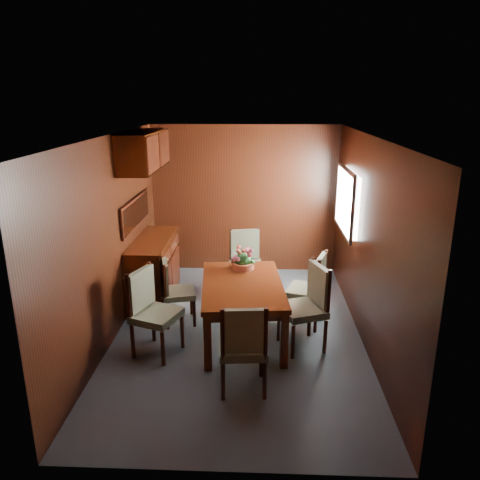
{
  "coord_description": "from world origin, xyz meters",
  "views": [
    {
      "loc": [
        0.24,
        -5.21,
        2.84
      ],
      "look_at": [
        0.0,
        0.52,
        1.05
      ],
      "focal_mm": 35.0,
      "sensor_mm": 36.0,
      "label": 1
    }
  ],
  "objects_px": {
    "sideboard": "(154,269)",
    "dining_table": "(242,291)",
    "chair_left_near": "(150,307)",
    "flower_centerpiece": "(243,258)",
    "chair_head": "(243,344)",
    "chair_right_near": "(309,302)"
  },
  "relations": [
    {
      "from": "sideboard",
      "to": "dining_table",
      "type": "relative_size",
      "value": 0.88
    },
    {
      "from": "chair_left_near",
      "to": "flower_centerpiece",
      "type": "xyz_separation_m",
      "value": [
        1.01,
        0.86,
        0.29
      ]
    },
    {
      "from": "sideboard",
      "to": "chair_left_near",
      "type": "distance_m",
      "value": 1.5
    },
    {
      "from": "chair_head",
      "to": "flower_centerpiece",
      "type": "height_order",
      "value": "flower_centerpiece"
    },
    {
      "from": "chair_head",
      "to": "flower_centerpiece",
      "type": "bearing_deg",
      "value": 87.45
    },
    {
      "from": "dining_table",
      "to": "chair_head",
      "type": "bearing_deg",
      "value": -92.7
    },
    {
      "from": "chair_head",
      "to": "chair_left_near",
      "type": "bearing_deg",
      "value": 140.83
    },
    {
      "from": "dining_table",
      "to": "flower_centerpiece",
      "type": "height_order",
      "value": "flower_centerpiece"
    },
    {
      "from": "chair_left_near",
      "to": "chair_right_near",
      "type": "bearing_deg",
      "value": 117.58
    },
    {
      "from": "chair_right_near",
      "to": "flower_centerpiece",
      "type": "distance_m",
      "value": 1.06
    },
    {
      "from": "dining_table",
      "to": "flower_centerpiece",
      "type": "bearing_deg",
      "value": 85.74
    },
    {
      "from": "chair_right_near",
      "to": "chair_head",
      "type": "relative_size",
      "value": 1.04
    },
    {
      "from": "dining_table",
      "to": "chair_right_near",
      "type": "relative_size",
      "value": 1.56
    },
    {
      "from": "chair_left_near",
      "to": "dining_table",
      "type": "bearing_deg",
      "value": 131.55
    },
    {
      "from": "sideboard",
      "to": "flower_centerpiece",
      "type": "distance_m",
      "value": 1.48
    },
    {
      "from": "sideboard",
      "to": "flower_centerpiece",
      "type": "bearing_deg",
      "value": -25.11
    },
    {
      "from": "sideboard",
      "to": "dining_table",
      "type": "height_order",
      "value": "sideboard"
    },
    {
      "from": "chair_right_near",
      "to": "dining_table",
      "type": "bearing_deg",
      "value": 57.37
    },
    {
      "from": "flower_centerpiece",
      "to": "chair_right_near",
      "type": "bearing_deg",
      "value": -40.18
    },
    {
      "from": "dining_table",
      "to": "chair_head",
      "type": "xyz_separation_m",
      "value": [
        0.05,
        -1.12,
        -0.07
      ]
    },
    {
      "from": "chair_right_near",
      "to": "chair_head",
      "type": "bearing_deg",
      "value": 122.75
    },
    {
      "from": "sideboard",
      "to": "chair_right_near",
      "type": "xyz_separation_m",
      "value": [
        2.08,
        -1.27,
        0.11
      ]
    }
  ]
}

